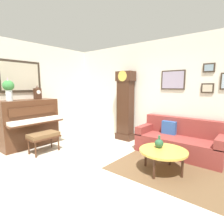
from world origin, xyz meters
TOP-DOWN VIEW (x-y plane):
  - ground_plane at (0.00, 0.00)m, footprint 6.40×6.00m
  - wall_left at (-2.60, 0.00)m, footprint 0.13×4.90m
  - wall_back at (0.02, 2.40)m, footprint 5.30×0.13m
  - area_rug at (1.25, 1.00)m, footprint 2.10×1.50m
  - piano at (-2.23, 0.04)m, footprint 0.87×1.44m
  - piano_bench at (-1.46, 0.01)m, footprint 0.42×0.70m
  - grandfather_clock at (-0.57, 2.14)m, footprint 0.52×0.34m
  - couch at (1.11, 1.97)m, footprint 1.90×0.80m
  - coffee_table at (1.18, 0.89)m, footprint 0.88×0.88m
  - mantel_clock at (-2.23, 0.33)m, footprint 0.13×0.18m
  - flower_vase at (-2.23, -0.40)m, footprint 0.26×0.26m
  - green_jug at (1.06, 0.95)m, footprint 0.17×0.17m

SIDE VIEW (x-z plane):
  - ground_plane at x=0.00m, z-range -0.10..0.00m
  - area_rug at x=1.25m, z-range 0.00..0.01m
  - couch at x=1.11m, z-range -0.11..0.73m
  - coffee_table at x=1.18m, z-range 0.18..0.60m
  - piano_bench at x=-1.46m, z-range 0.17..0.65m
  - green_jug at x=1.06m, z-range 0.39..0.63m
  - piano at x=-2.23m, z-range 0.01..1.24m
  - grandfather_clock at x=-0.57m, z-range -0.05..1.98m
  - wall_back at x=0.02m, z-range 0.00..2.80m
  - mantel_clock at x=-2.23m, z-range 1.22..1.60m
  - wall_left at x=-2.60m, z-range 0.01..2.81m
  - flower_vase at x=-2.23m, z-range 1.26..1.84m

